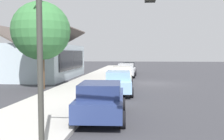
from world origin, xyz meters
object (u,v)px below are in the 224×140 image
object	(u,v)px
car_silver	(127,70)
utility_pole_wooden	(39,37)
car_charcoal	(128,67)
traffic_light_main	(83,23)
car_skyblue	(118,82)
car_ivory	(122,75)
car_navy	(101,100)
fire_hydrant_red	(111,75)
shade_tree	(41,31)

from	to	relation	value
car_silver	utility_pole_wooden	bearing A→B (deg)	157.42
car_charcoal	traffic_light_main	bearing A→B (deg)	177.44
car_skyblue	car_ivory	bearing A→B (deg)	-1.31
traffic_light_main	car_charcoal	bearing A→B (deg)	0.27
car_navy	car_ivory	world-z (taller)	same
car_navy	traffic_light_main	bearing A→B (deg)	179.97
car_ivory	traffic_light_main	world-z (taller)	traffic_light_main
fire_hydrant_red	car_charcoal	bearing A→B (deg)	-9.99
car_silver	fire_hydrant_red	size ratio (longest dim) A/B	6.50
car_skyblue	car_ivory	xyz separation A→B (m)	(6.10, 0.21, 0.00)
car_silver	traffic_light_main	xyz separation A→B (m)	(-23.54, -0.13, 2.67)
car_skyblue	utility_pole_wooden	world-z (taller)	utility_pole_wooden
car_silver	shade_tree	xyz separation A→B (m)	(-10.46, 6.03, 3.64)
traffic_light_main	car_skyblue	bearing A→B (deg)	0.35
car_ivory	car_charcoal	world-z (taller)	same
car_charcoal	shade_tree	size ratio (longest dim) A/B	0.74
car_navy	traffic_light_main	size ratio (longest dim) A/B	0.88
car_skyblue	car_charcoal	bearing A→B (deg)	-3.05
car_silver	shade_tree	world-z (taller)	shade_tree
fire_hydrant_red	traffic_light_main	bearing A→B (deg)	-175.40
car_skyblue	shade_tree	xyz separation A→B (m)	(1.91, 6.08, 3.64)
car_skyblue	traffic_light_main	xyz separation A→B (m)	(-11.17, -0.07, 2.68)
car_charcoal	fire_hydrant_red	size ratio (longest dim) A/B	6.94
car_ivory	utility_pole_wooden	world-z (taller)	utility_pole_wooden
car_navy	shade_tree	xyz separation A→B (m)	(8.46, 5.88, 3.64)
car_charcoal	utility_pole_wooden	world-z (taller)	utility_pole_wooden
car_skyblue	shade_tree	world-z (taller)	shade_tree
car_navy	car_ivory	distance (m)	12.65
car_silver	fire_hydrant_red	distance (m)	3.30
car_silver	car_charcoal	xyz separation A→B (m)	(5.73, 0.01, 0.00)
car_charcoal	car_skyblue	bearing A→B (deg)	177.39
car_skyblue	fire_hydrant_red	bearing A→B (deg)	6.25
car_silver	car_charcoal	size ratio (longest dim) A/B	0.94
car_ivory	traffic_light_main	distance (m)	17.48
car_silver	fire_hydrant_red	world-z (taller)	car_silver
car_charcoal	traffic_light_main	size ratio (longest dim) A/B	0.95
car_charcoal	car_ivory	bearing A→B (deg)	176.50
shade_tree	traffic_light_main	distance (m)	14.48
car_skyblue	traffic_light_main	size ratio (longest dim) A/B	0.89
car_navy	car_charcoal	size ratio (longest dim) A/B	0.93
car_charcoal	utility_pole_wooden	bearing A→B (deg)	160.04
car_charcoal	fire_hydrant_red	xyz separation A→B (m)	(-8.63, 1.52, -0.32)
car_navy	car_ivory	bearing A→B (deg)	-3.39
shade_tree	fire_hydrant_red	xyz separation A→B (m)	(7.57, -4.49, -3.96)
car_silver	car_navy	bearing A→B (deg)	-178.62
car_ivory	car_silver	distance (m)	6.27
car_silver	traffic_light_main	bearing A→B (deg)	-177.86
car_ivory	utility_pole_wooden	distance (m)	8.59
car_skyblue	traffic_light_main	bearing A→B (deg)	177.08
fire_hydrant_red	car_ivory	bearing A→B (deg)	-157.73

